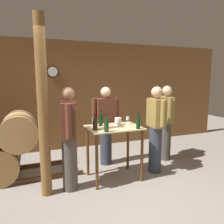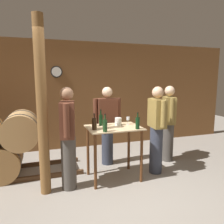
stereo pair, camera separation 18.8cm
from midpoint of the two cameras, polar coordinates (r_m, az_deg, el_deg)
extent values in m
plane|color=gray|center=(3.75, 2.88, -19.71)|extent=(14.00, 14.00, 0.00)
cube|color=brown|center=(5.66, -5.97, 4.32)|extent=(8.40, 0.05, 2.70)
cylinder|color=black|center=(5.50, -13.34, 10.19)|extent=(0.28, 0.03, 0.28)
cylinder|color=white|center=(5.49, -13.33, 10.20)|extent=(0.23, 0.01, 0.23)
cylinder|color=#9E7242|center=(4.48, -25.43, -11.26)|extent=(0.64, 0.81, 0.64)
cylinder|color=#38383D|center=(4.25, -25.84, -12.37)|extent=(0.65, 0.03, 0.65)
cylinder|color=#38383D|center=(4.71, -25.07, -10.27)|extent=(0.65, 0.03, 0.65)
cylinder|color=tan|center=(4.29, -21.49, -4.29)|extent=(0.64, 0.81, 0.64)
cylinder|color=#38383D|center=(4.06, -21.67, -5.05)|extent=(0.65, 0.03, 0.65)
cylinder|color=#38383D|center=(4.53, -21.32, -3.61)|extent=(0.65, 0.03, 0.65)
cube|color=#D1B284|center=(3.83, 1.88, -4.07)|extent=(0.94, 0.69, 0.02)
cylinder|color=#593319|center=(3.59, -2.83, -12.90)|extent=(0.05, 0.05, 0.93)
cylinder|color=#593319|center=(3.87, 9.12, -11.35)|extent=(0.05, 0.05, 0.93)
cylinder|color=#593319|center=(4.11, -4.97, -10.07)|extent=(0.05, 0.05, 0.93)
cylinder|color=#593319|center=(4.36, 5.65, -8.96)|extent=(0.05, 0.05, 0.93)
cylinder|color=brown|center=(3.39, -16.32, 0.98)|extent=(0.16, 0.16, 2.70)
cylinder|color=black|center=(3.61, -3.14, -3.15)|extent=(0.08, 0.08, 0.19)
cylinder|color=black|center=(3.58, -3.16, -1.01)|extent=(0.02, 0.02, 0.08)
cylinder|color=black|center=(3.57, -3.16, -0.54)|extent=(0.03, 0.03, 0.02)
cylinder|color=#193819|center=(3.47, -0.27, -3.61)|extent=(0.07, 0.07, 0.20)
cylinder|color=#193819|center=(3.44, -0.27, -1.25)|extent=(0.02, 0.02, 0.10)
cylinder|color=black|center=(3.43, -0.27, -0.63)|extent=(0.03, 0.03, 0.02)
cylinder|color=black|center=(3.91, -1.55, -2.15)|extent=(0.07, 0.07, 0.20)
cylinder|color=black|center=(3.88, -1.56, -0.02)|extent=(0.02, 0.02, 0.10)
cylinder|color=black|center=(3.88, -1.57, 0.53)|extent=(0.03, 0.03, 0.02)
cylinder|color=black|center=(3.69, 8.16, -2.91)|extent=(0.07, 0.07, 0.20)
cylinder|color=black|center=(3.66, 8.21, -0.72)|extent=(0.02, 0.02, 0.09)
cylinder|color=black|center=(3.66, 8.22, -0.22)|extent=(0.03, 0.03, 0.02)
cylinder|color=silver|center=(3.88, -3.39, -3.74)|extent=(0.06, 0.06, 0.00)
cylinder|color=silver|center=(3.87, -3.40, -3.19)|extent=(0.01, 0.01, 0.07)
cylinder|color=silver|center=(3.85, -3.41, -2.13)|extent=(0.06, 0.06, 0.07)
cylinder|color=silver|center=(4.05, 5.53, -3.21)|extent=(0.06, 0.06, 0.00)
cylinder|color=silver|center=(4.04, 5.54, -2.65)|extent=(0.01, 0.01, 0.08)
cylinder|color=silver|center=(4.03, 5.55, -1.70)|extent=(0.06, 0.06, 0.06)
cylinder|color=white|center=(3.96, 2.99, -2.48)|extent=(0.12, 0.12, 0.14)
cylinder|color=#4C4742|center=(3.67, -9.75, -12.99)|extent=(0.24, 0.24, 0.87)
cube|color=#592D1E|center=(3.47, -10.06, -1.96)|extent=(0.29, 0.43, 0.56)
sphere|color=#9E7051|center=(3.42, -10.24, 4.73)|extent=(0.21, 0.21, 0.21)
cylinder|color=#592D1E|center=(3.22, -10.21, -2.30)|extent=(0.09, 0.09, 0.51)
cylinder|color=#592D1E|center=(3.71, -9.96, -0.82)|extent=(0.09, 0.09, 0.51)
cylinder|color=#4C4742|center=(4.97, 15.40, -7.56)|extent=(0.24, 0.24, 0.83)
cube|color=olive|center=(4.83, 15.74, 0.46)|extent=(0.34, 0.45, 0.57)
sphere|color=beige|center=(4.79, 15.95, 5.33)|extent=(0.21, 0.21, 0.21)
cylinder|color=olive|center=(5.06, 15.08, 1.19)|extent=(0.09, 0.09, 0.51)
cylinder|color=olive|center=(4.58, 16.50, 0.35)|extent=(0.09, 0.09, 0.51)
cylinder|color=#333847|center=(4.62, -0.04, -8.62)|extent=(0.24, 0.24, 0.81)
cube|color=#592D1E|center=(4.46, -0.04, -0.10)|extent=(0.40, 0.22, 0.58)
sphere|color=beige|center=(4.42, -0.04, 5.22)|extent=(0.21, 0.21, 0.21)
cylinder|color=#592D1E|center=(4.54, 2.95, 0.42)|extent=(0.09, 0.09, 0.52)
cylinder|color=#592D1E|center=(4.39, -3.15, 0.12)|extent=(0.09, 0.09, 0.52)
cylinder|color=#333847|center=(4.30, 12.66, -9.65)|extent=(0.24, 0.24, 0.89)
cube|color=olive|center=(4.13, 12.99, -0.32)|extent=(0.25, 0.42, 0.52)
sphere|color=tan|center=(4.09, 13.18, 5.03)|extent=(0.21, 0.21, 0.21)
cylinder|color=olive|center=(4.35, 11.56, 0.53)|extent=(0.09, 0.09, 0.47)
cylinder|color=olive|center=(3.91, 14.61, -0.51)|extent=(0.09, 0.09, 0.47)
camera|label=1|loc=(0.09, -88.61, 0.22)|focal=35.00mm
camera|label=2|loc=(0.09, 91.39, -0.22)|focal=35.00mm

